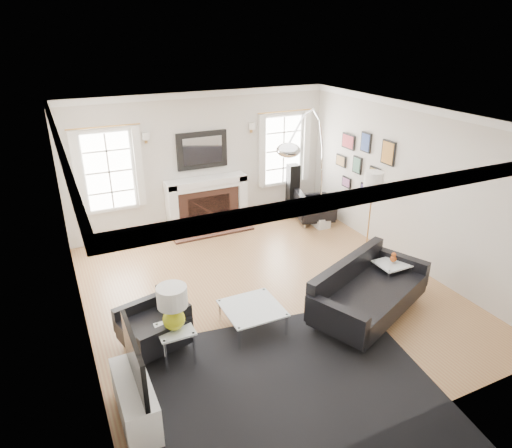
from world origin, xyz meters
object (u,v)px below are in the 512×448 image
coffee_table (252,309)px  arc_floor_lamp (307,173)px  fireplace (207,204)px  sofa (366,292)px  armchair_left (157,326)px  armchair_right (312,209)px  gourd_lamp (173,305)px

coffee_table → arc_floor_lamp: bearing=44.3°
fireplace → arc_floor_lamp: (1.41, -1.57, 0.92)m
coffee_table → arc_floor_lamp: arc_floor_lamp is taller
fireplace → sofa: (1.04, -3.94, -0.18)m
armchair_left → armchair_right: bearing=33.5°
fireplace → sofa: 4.08m
sofa → coffee_table: sofa is taller
armchair_right → gourd_lamp: gourd_lamp is taller
sofa → armchair_left: sofa is taller
armchair_left → coffee_table: (1.30, -0.19, 0.00)m
fireplace → armchair_right: size_ratio=1.70×
sofa → coffee_table: bearing=167.2°
armchair_left → gourd_lamp: (0.15, -0.38, 0.51)m
armchair_left → arc_floor_lamp: size_ratio=0.37×
sofa → gourd_lamp: (-2.82, 0.19, 0.47)m
armchair_left → armchair_right: size_ratio=1.00×
armchair_left → coffee_table: armchair_left is taller
armchair_left → armchair_right: armchair_left is taller
fireplace → armchair_right: bearing=-17.4°
armchair_left → arc_floor_lamp: arc_floor_lamp is taller
armchair_right → coffee_table: 4.00m
fireplace → gourd_lamp: (-1.78, -3.75, 0.29)m
sofa → arc_floor_lamp: arc_floor_lamp is taller
armchair_left → coffee_table: bearing=-8.3°
sofa → armchair_left: (-2.97, 0.57, -0.04)m
armchair_left → fireplace: bearing=60.2°
sofa → gourd_lamp: bearing=176.2°
fireplace → armchair_right: fireplace is taller
armchair_left → arc_floor_lamp: 3.96m
sofa → armchair_right: sofa is taller
fireplace → armchair_left: fireplace is taller
fireplace → arc_floor_lamp: arc_floor_lamp is taller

